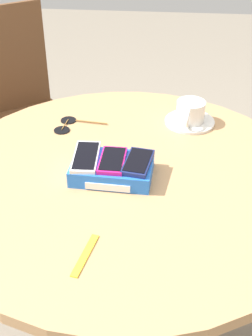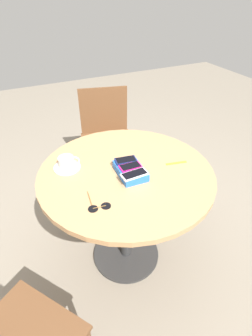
{
  "view_description": "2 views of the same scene",
  "coord_description": "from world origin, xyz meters",
  "px_view_note": "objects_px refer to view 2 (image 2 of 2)",
  "views": [
    {
      "loc": [
        0.09,
        -0.97,
        1.45
      ],
      "look_at": [
        0.0,
        0.0,
        0.77
      ],
      "focal_mm": 50.0,
      "sensor_mm": 36.0,
      "label": 1
    },
    {
      "loc": [
        -1.05,
        0.5,
        1.62
      ],
      "look_at": [
        0.0,
        0.0,
        0.77
      ],
      "focal_mm": 28.0,
      "sensor_mm": 36.0,
      "label": 2
    }
  ],
  "objects_px": {
    "phone_navy": "(126,160)",
    "lanyard_strap": "(176,163)",
    "phone_white": "(135,174)",
    "coffee_cup": "(67,162)",
    "sunglasses": "(98,206)",
    "phone_box": "(130,171)",
    "saucer": "(67,167)",
    "phone_magenta": "(130,167)",
    "chair_near_window": "(107,137)",
    "round_table": "(126,189)"
  },
  "relations": [
    {
      "from": "phone_white",
      "to": "coffee_cup",
      "type": "relative_size",
      "value": 1.21
    },
    {
      "from": "phone_box",
      "to": "phone_white",
      "type": "distance_m",
      "value": 0.07
    },
    {
      "from": "phone_box",
      "to": "saucer",
      "type": "xyz_separation_m",
      "value": [
        0.2,
        0.3,
        -0.02
      ]
    },
    {
      "from": "sunglasses",
      "to": "chair_near_window",
      "type": "distance_m",
      "value": 1.21
    },
    {
      "from": "phone_white",
      "to": "phone_box",
      "type": "bearing_deg",
      "value": -4.68
    },
    {
      "from": "saucer",
      "to": "phone_white",
      "type": "bearing_deg",
      "value": -132.75
    },
    {
      "from": "phone_magenta",
      "to": "coffee_cup",
      "type": "bearing_deg",
      "value": 55.77
    },
    {
      "from": "phone_box",
      "to": "chair_near_window",
      "type": "bearing_deg",
      "value": -13.32
    },
    {
      "from": "saucer",
      "to": "phone_box",
      "type": "bearing_deg",
      "value": -124.17
    },
    {
      "from": "phone_white",
      "to": "phone_navy",
      "type": "relative_size",
      "value": 1.13
    },
    {
      "from": "phone_box",
      "to": "coffee_cup",
      "type": "bearing_deg",
      "value": 55.66
    },
    {
      "from": "lanyard_strap",
      "to": "phone_white",
      "type": "bearing_deg",
      "value": 98.78
    },
    {
      "from": "phone_navy",
      "to": "chair_near_window",
      "type": "bearing_deg",
      "value": -14.09
    },
    {
      "from": "lanyard_strap",
      "to": "sunglasses",
      "type": "relative_size",
      "value": 0.81
    },
    {
      "from": "phone_box",
      "to": "sunglasses",
      "type": "xyz_separation_m",
      "value": [
        -0.16,
        0.25,
        -0.02
      ]
    },
    {
      "from": "coffee_cup",
      "to": "chair_near_window",
      "type": "xyz_separation_m",
      "value": [
        0.72,
        -0.51,
        -0.33
      ]
    },
    {
      "from": "lanyard_strap",
      "to": "chair_near_window",
      "type": "distance_m",
      "value": 0.99
    },
    {
      "from": "sunglasses",
      "to": "chair_near_window",
      "type": "xyz_separation_m",
      "value": [
        1.08,
        -0.46,
        -0.3
      ]
    },
    {
      "from": "lanyard_strap",
      "to": "phone_box",
      "type": "bearing_deg",
      "value": 85.37
    },
    {
      "from": "phone_magenta",
      "to": "phone_box",
      "type": "bearing_deg",
      "value": -179.54
    },
    {
      "from": "phone_white",
      "to": "chair_near_window",
      "type": "height_order",
      "value": "chair_near_window"
    },
    {
      "from": "round_table",
      "to": "phone_box",
      "type": "height_order",
      "value": "phone_box"
    },
    {
      "from": "coffee_cup",
      "to": "phone_white",
      "type": "bearing_deg",
      "value": -132.95
    },
    {
      "from": "phone_magenta",
      "to": "coffee_cup",
      "type": "relative_size",
      "value": 1.01
    },
    {
      "from": "phone_magenta",
      "to": "sunglasses",
      "type": "height_order",
      "value": "phone_magenta"
    },
    {
      "from": "saucer",
      "to": "sunglasses",
      "type": "bearing_deg",
      "value": -172.15
    },
    {
      "from": "round_table",
      "to": "saucer",
      "type": "xyz_separation_m",
      "value": [
        0.17,
        0.29,
        0.14
      ]
    },
    {
      "from": "phone_navy",
      "to": "phone_box",
      "type": "bearing_deg",
      "value": 177.18
    },
    {
      "from": "chair_near_window",
      "to": "phone_white",
      "type": "bearing_deg",
      "value": 167.26
    },
    {
      "from": "coffee_cup",
      "to": "round_table",
      "type": "bearing_deg",
      "value": -120.43
    },
    {
      "from": "saucer",
      "to": "chair_near_window",
      "type": "bearing_deg",
      "value": -35.71
    },
    {
      "from": "phone_white",
      "to": "chair_near_window",
      "type": "xyz_separation_m",
      "value": [
        0.99,
        -0.22,
        -0.34
      ]
    },
    {
      "from": "phone_navy",
      "to": "phone_magenta",
      "type": "bearing_deg",
      "value": 177.14
    },
    {
      "from": "phone_white",
      "to": "coffee_cup",
      "type": "bearing_deg",
      "value": 47.05
    },
    {
      "from": "phone_white",
      "to": "phone_navy",
      "type": "height_order",
      "value": "phone_navy"
    },
    {
      "from": "lanyard_strap",
      "to": "chair_near_window",
      "type": "bearing_deg",
      "value": 4.1
    },
    {
      "from": "sunglasses",
      "to": "chair_near_window",
      "type": "bearing_deg",
      "value": -23.22
    },
    {
      "from": "phone_navy",
      "to": "lanyard_strap",
      "type": "distance_m",
      "value": 0.3
    },
    {
      "from": "saucer",
      "to": "chair_near_window",
      "type": "height_order",
      "value": "chair_near_window"
    },
    {
      "from": "phone_navy",
      "to": "sunglasses",
      "type": "distance_m",
      "value": 0.34
    },
    {
      "from": "phone_box",
      "to": "coffee_cup",
      "type": "xyz_separation_m",
      "value": [
        0.2,
        0.29,
        0.02
      ]
    },
    {
      "from": "lanyard_strap",
      "to": "sunglasses",
      "type": "xyz_separation_m",
      "value": [
        -0.14,
        0.53,
        0.0
      ]
    },
    {
      "from": "phone_box",
      "to": "chair_near_window",
      "type": "relative_size",
      "value": 0.24
    },
    {
      "from": "phone_white",
      "to": "phone_navy",
      "type": "bearing_deg",
      "value": -3.77
    },
    {
      "from": "phone_box",
      "to": "lanyard_strap",
      "type": "bearing_deg",
      "value": -94.63
    },
    {
      "from": "lanyard_strap",
      "to": "sunglasses",
      "type": "distance_m",
      "value": 0.55
    },
    {
      "from": "sunglasses",
      "to": "phone_box",
      "type": "bearing_deg",
      "value": -56.42
    },
    {
      "from": "coffee_cup",
      "to": "chair_near_window",
      "type": "relative_size",
      "value": 0.14
    },
    {
      "from": "chair_near_window",
      "to": "phone_navy",
      "type": "bearing_deg",
      "value": 165.91
    },
    {
      "from": "round_table",
      "to": "phone_magenta",
      "type": "bearing_deg",
      "value": -163.25
    }
  ]
}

